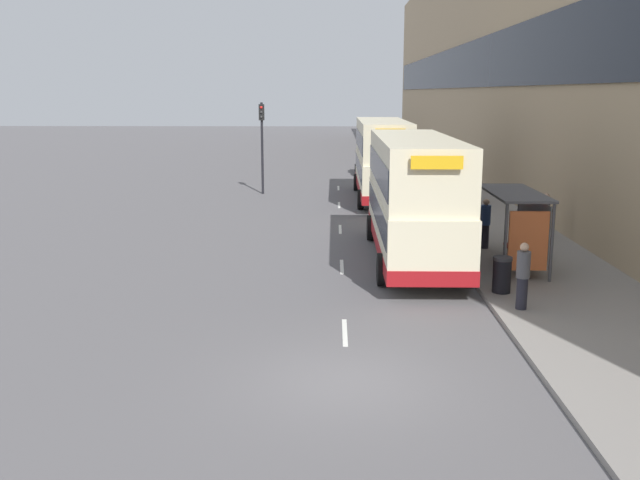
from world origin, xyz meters
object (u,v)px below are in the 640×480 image
(double_decker_bus_ahead, at_px, (382,158))
(pedestrian_at_shelter, at_px, (523,275))
(double_decker_bus_near, at_px, (414,196))
(pedestrian_2, at_px, (485,223))
(traffic_light_far_kerb, at_px, (262,133))
(car_0, at_px, (369,162))
(bus_shelter, at_px, (521,216))
(litter_bin, at_px, (502,274))
(pedestrian_1, at_px, (545,214))

(double_decker_bus_ahead, relative_size, pedestrian_at_shelter, 5.94)
(double_decker_bus_near, xyz_separation_m, pedestrian_2, (2.82, 1.49, -1.20))
(pedestrian_2, distance_m, traffic_light_far_kerb, 18.11)
(double_decker_bus_near, xyz_separation_m, car_0, (-0.26, 26.91, -1.40))
(double_decker_bus_ahead, bearing_deg, bus_shelter, -77.93)
(car_0, xyz_separation_m, pedestrian_at_shelter, (2.49, -32.96, 0.18))
(litter_bin, bearing_deg, pedestrian_at_shelter, -84.13)
(double_decker_bus_near, relative_size, traffic_light_far_kerb, 2.02)
(pedestrian_at_shelter, height_order, pedestrian_1, pedestrian_at_shelter)
(double_decker_bus_near, bearing_deg, pedestrian_at_shelter, -69.69)
(double_decker_bus_near, distance_m, pedestrian_at_shelter, 6.57)
(car_0, bearing_deg, litter_bin, -85.75)
(double_decker_bus_near, relative_size, pedestrian_1, 6.03)
(pedestrian_1, bearing_deg, litter_bin, -113.67)
(pedestrian_1, xyz_separation_m, pedestrian_2, (-2.84, -2.22, 0.05))
(pedestrian_1, height_order, traffic_light_far_kerb, traffic_light_far_kerb)
(pedestrian_at_shelter, distance_m, traffic_light_far_kerb, 24.53)
(double_decker_bus_near, xyz_separation_m, pedestrian_at_shelter, (2.24, -6.05, -1.22))
(pedestrian_1, relative_size, pedestrian_2, 0.95)
(pedestrian_at_shelter, distance_m, litter_bin, 1.65)
(pedestrian_at_shelter, xyz_separation_m, pedestrian_1, (3.42, 9.76, -0.03))
(bus_shelter, distance_m, pedestrian_2, 3.20)
(litter_bin, bearing_deg, traffic_light_far_kerb, 113.03)
(pedestrian_2, relative_size, traffic_light_far_kerb, 0.35)
(pedestrian_1, bearing_deg, bus_shelter, -114.06)
(car_0, height_order, litter_bin, car_0)
(pedestrian_2, xyz_separation_m, traffic_light_far_kerb, (-9.69, 15.11, 2.41))
(double_decker_bus_ahead, height_order, litter_bin, double_decker_bus_ahead)
(bus_shelter, relative_size, pedestrian_at_shelter, 2.33)
(pedestrian_at_shelter, bearing_deg, traffic_light_far_kerb, 111.92)
(bus_shelter, height_order, pedestrian_1, bus_shelter)
(double_decker_bus_near, relative_size, pedestrian_at_shelter, 5.84)
(double_decker_bus_ahead, relative_size, car_0, 2.66)
(double_decker_bus_ahead, relative_size, pedestrian_1, 6.14)
(pedestrian_at_shelter, relative_size, litter_bin, 1.71)
(bus_shelter, relative_size, double_decker_bus_ahead, 0.39)
(pedestrian_at_shelter, height_order, litter_bin, pedestrian_at_shelter)
(pedestrian_2, relative_size, litter_bin, 1.75)
(car_0, bearing_deg, bus_shelter, -82.89)
(double_decker_bus_ahead, height_order, pedestrian_1, double_decker_bus_ahead)
(traffic_light_far_kerb, bearing_deg, pedestrian_2, -57.32)
(car_0, xyz_separation_m, pedestrian_1, (5.91, -23.20, 0.15))
(bus_shelter, xyz_separation_m, pedestrian_at_shelter, (-1.06, -4.48, -0.82))
(bus_shelter, relative_size, double_decker_bus_near, 0.40)
(double_decker_bus_ahead, height_order, pedestrian_at_shelter, double_decker_bus_ahead)
(pedestrian_at_shelter, xyz_separation_m, pedestrian_2, (0.58, 7.54, 0.02))
(bus_shelter, height_order, car_0, bus_shelter)
(pedestrian_1, bearing_deg, car_0, 104.29)
(pedestrian_1, bearing_deg, pedestrian_at_shelter, -109.30)
(pedestrian_at_shelter, bearing_deg, double_decker_bus_near, 110.31)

